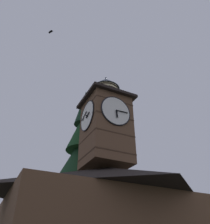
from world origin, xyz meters
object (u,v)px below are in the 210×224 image
object	(u,v)px
pine_tree_behind	(81,186)
moon	(120,168)
building_main	(107,222)
flying_bird_high	(51,32)
clock_tower	(106,122)

from	to	relation	value
pine_tree_behind	moon	bearing A→B (deg)	-127.88
building_main	moon	xyz separation A→B (m)	(-16.67, -26.51, 14.03)
building_main	flying_bird_high	world-z (taller)	flying_bird_high
building_main	clock_tower	size ratio (longest dim) A/B	1.57
flying_bird_high	clock_tower	bearing A→B (deg)	164.20
pine_tree_behind	flying_bird_high	distance (m)	15.73
building_main	moon	bearing A→B (deg)	-122.16
pine_tree_behind	moon	size ratio (longest dim) A/B	11.89
moon	clock_tower	bearing A→B (deg)	57.68
building_main	moon	size ratio (longest dim) A/B	9.09
pine_tree_behind	flying_bird_high	world-z (taller)	flying_bird_high
clock_tower	moon	world-z (taller)	moon
clock_tower	flying_bird_high	world-z (taller)	flying_bird_high
flying_bird_high	pine_tree_behind	bearing A→B (deg)	-149.16
pine_tree_behind	flying_bird_high	xyz separation A→B (m)	(5.49, 3.28, 14.37)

